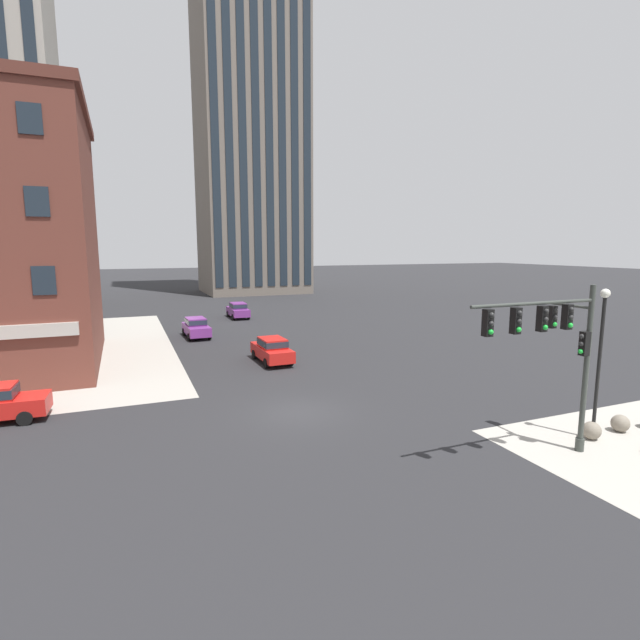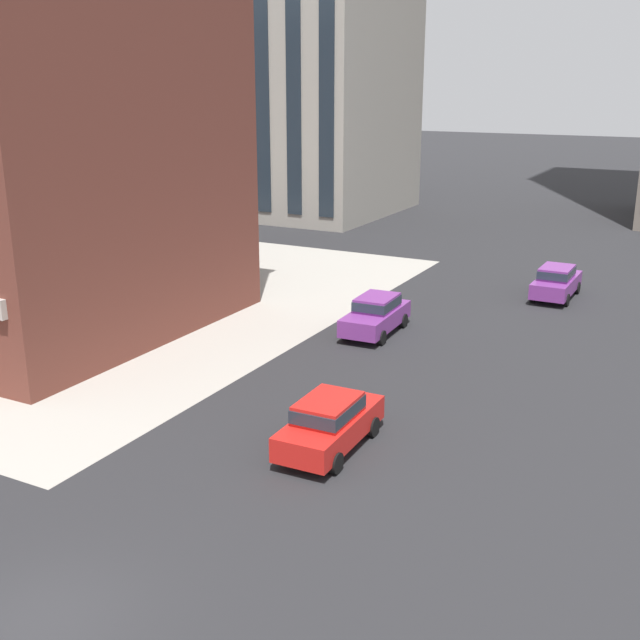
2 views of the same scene
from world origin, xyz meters
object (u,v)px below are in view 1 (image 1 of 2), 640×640
(traffic_signal_main, at_px, (557,341))
(car_parked_curb, at_px, (238,310))
(car_cross_far, at_px, (196,327))
(bollard_sphere_curb_a, at_px, (592,431))
(bollard_sphere_curb_b, at_px, (620,423))
(street_lamp_corner_near, at_px, (600,348))
(car_main_southbound_near, at_px, (272,349))

(traffic_signal_main, distance_m, car_parked_curb, 39.02)
(car_cross_far, bearing_deg, bollard_sphere_curb_a, -67.91)
(bollard_sphere_curb_b, height_order, car_cross_far, car_cross_far)
(bollard_sphere_curb_b, bearing_deg, car_parked_curb, 101.25)
(traffic_signal_main, height_order, bollard_sphere_curb_a, traffic_signal_main)
(traffic_signal_main, relative_size, car_parked_curb, 1.44)
(traffic_signal_main, xyz_separation_m, bollard_sphere_curb_a, (2.80, 0.46, -3.97))
(traffic_signal_main, distance_m, car_cross_far, 30.53)
(bollard_sphere_curb_a, bearing_deg, car_cross_far, 112.09)
(street_lamp_corner_near, bearing_deg, car_parked_curb, 98.73)
(car_parked_curb, bearing_deg, car_cross_far, -121.00)
(traffic_signal_main, relative_size, bollard_sphere_curb_a, 8.74)
(street_lamp_corner_near, distance_m, car_cross_far, 30.99)
(car_parked_curb, bearing_deg, bollard_sphere_curb_b, -78.75)
(bollard_sphere_curb_a, height_order, street_lamp_corner_near, street_lamp_corner_near)
(car_main_southbound_near, bearing_deg, bollard_sphere_curb_b, -59.92)
(bollard_sphere_curb_a, distance_m, street_lamp_corner_near, 3.41)
(car_main_southbound_near, relative_size, car_parked_curb, 1.01)
(street_lamp_corner_near, height_order, car_cross_far, street_lamp_corner_near)
(bollard_sphere_curb_b, distance_m, car_parked_curb, 38.94)
(car_parked_curb, bearing_deg, bollard_sphere_curb_a, -81.45)
(car_main_southbound_near, distance_m, car_cross_far, 11.67)
(bollard_sphere_curb_a, relative_size, car_cross_far, 0.16)
(bollard_sphere_curb_b, bearing_deg, bollard_sphere_curb_a, -176.60)
(bollard_sphere_curb_a, relative_size, bollard_sphere_curb_b, 1.00)
(car_main_southbound_near, bearing_deg, car_cross_far, 107.02)
(car_parked_curb, xyz_separation_m, car_cross_far, (-5.84, -9.72, 0.00))
(car_parked_curb, bearing_deg, car_main_southbound_near, -96.62)
(traffic_signal_main, bearing_deg, car_main_southbound_near, 106.75)
(car_main_southbound_near, bearing_deg, traffic_signal_main, -73.25)
(bollard_sphere_curb_a, distance_m, car_cross_far, 30.85)
(street_lamp_corner_near, bearing_deg, car_cross_far, 112.32)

